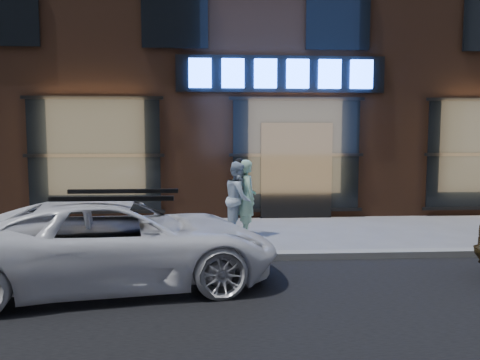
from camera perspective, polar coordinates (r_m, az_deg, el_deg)
The scene contains 6 objects.
ground at distance 8.29m, azimuth 11.71°, elevation -9.31°, with size 90.00×90.00×0.00m, color slate.
curb at distance 8.27m, azimuth 11.72°, elevation -8.91°, with size 60.00×0.25×0.12m, color gray.
storefront_building at distance 16.14m, azimuth 4.34°, elevation 16.40°, with size 30.20×8.28×10.30m.
man_bowtie at distance 9.77m, azimuth 0.88°, elevation -2.17°, with size 0.58×0.38×1.59m, color #AFE6CD.
man_cap at distance 9.77m, azimuth -0.08°, elevation -2.26°, with size 0.76×0.59×1.56m, color white.
white_suv at distance 6.80m, azimuth -14.51°, elevation -7.32°, with size 2.04×4.43×1.23m, color white.
Camera 1 is at (-2.13, -7.72, 2.11)m, focal length 35.00 mm.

